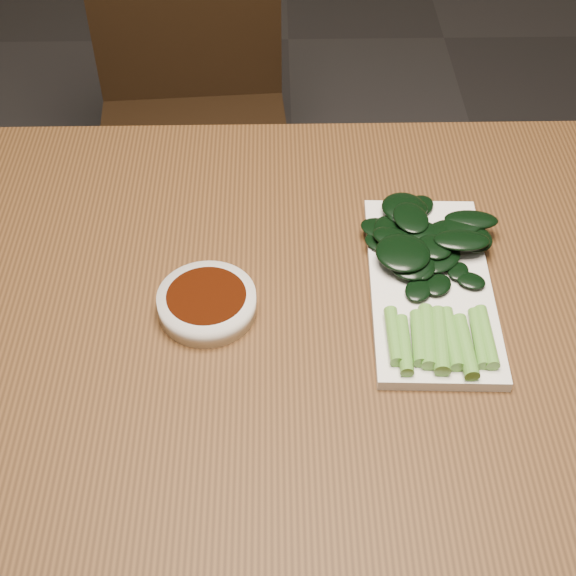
{
  "coord_description": "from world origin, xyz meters",
  "views": [
    {
      "loc": [
        -0.05,
        -0.61,
        1.45
      ],
      "look_at": [
        -0.04,
        0.05,
        0.76
      ],
      "focal_mm": 50.0,
      "sensor_mm": 36.0,
      "label": 1
    }
  ],
  "objects": [
    {
      "name": "sauce_bowl",
      "position": [
        -0.13,
        0.02,
        0.76
      ],
      "size": [
        0.11,
        0.11,
        0.03
      ],
      "color": "white",
      "rests_on": "table"
    },
    {
      "name": "chair_far",
      "position": [
        -0.23,
        0.84,
        0.49
      ],
      "size": [
        0.42,
        0.42,
        0.89
      ],
      "rotation": [
        0.0,
        0.0,
        0.07
      ],
      "color": "black",
      "rests_on": "ground"
    },
    {
      "name": "table",
      "position": [
        0.0,
        0.0,
        0.68
      ],
      "size": [
        1.4,
        0.8,
        0.75
      ],
      "color": "#4D2F16",
      "rests_on": "ground"
    },
    {
      "name": "gai_lan",
      "position": [
        0.13,
        0.08,
        0.77
      ],
      "size": [
        0.18,
        0.31,
        0.03
      ],
      "color": "#5B9B35",
      "rests_on": "serving_plate"
    },
    {
      "name": "serving_plate",
      "position": [
        0.13,
        0.05,
        0.76
      ],
      "size": [
        0.15,
        0.3,
        0.01
      ],
      "rotation": [
        0.0,
        0.0,
        -0.04
      ],
      "color": "white",
      "rests_on": "table"
    }
  ]
}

